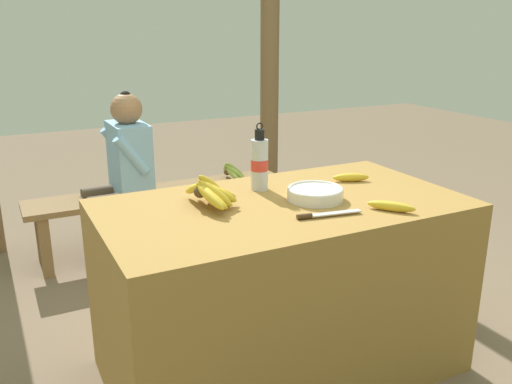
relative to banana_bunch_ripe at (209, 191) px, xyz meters
name	(u,v)px	position (x,y,z in m)	size (l,w,h in m)	color
ground_plane	(281,366)	(0.28, -0.07, -0.80)	(12.00, 12.00, 0.00)	#75604C
market_counter	(282,288)	(0.28, -0.07, -0.43)	(1.41, 0.78, 0.74)	olive
banana_bunch_ripe	(209,191)	(0.00, 0.00, 0.00)	(0.17, 0.31, 0.14)	#4C381E
serving_bowl	(315,193)	(0.40, -0.10, -0.03)	(0.22, 0.22, 0.05)	white
water_bottle	(259,163)	(0.27, 0.12, 0.05)	(0.07, 0.07, 0.28)	silver
loose_banana_front	(391,206)	(0.58, -0.35, -0.04)	(0.14, 0.16, 0.04)	gold
loose_banana_side	(351,177)	(0.69, 0.04, -0.04)	(0.16, 0.09, 0.04)	gold
knife	(320,215)	(0.31, -0.29, -0.05)	(0.25, 0.06, 0.02)	#BCBCC1
wooden_bench	(162,199)	(0.22, 1.40, -0.47)	(1.66, 0.32, 0.40)	brown
seated_vendor	(123,165)	(-0.02, 1.37, -0.21)	(0.40, 0.39, 1.03)	#473828
banana_bunch_green	(231,171)	(0.71, 1.41, -0.35)	(0.16, 0.26, 0.14)	#4C381E
support_post_far	(270,61)	(1.23, 1.83, 0.33)	(0.14, 0.14, 2.28)	brown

